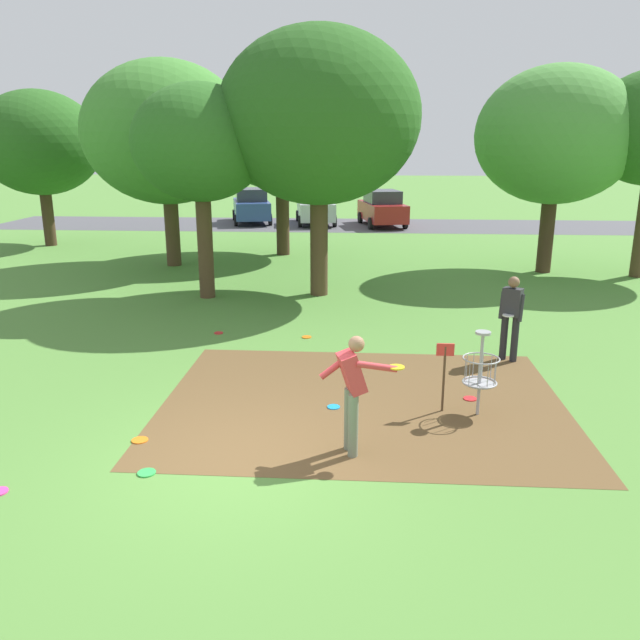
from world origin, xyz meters
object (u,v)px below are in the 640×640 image
object	(u,v)px
tree_far_left	(556,136)
parked_car_center_left	(316,207)
parked_car_leftmost	(251,206)
tree_near_right	(319,118)
frisbee_far_right	(307,337)
frisbee_mid_grass	(147,473)
tree_mid_right	(200,144)
tree_near_left	(40,143)
frisbee_far_left	(140,440)
frisbee_near_basket	(219,333)
tree_mid_center	(166,133)
player_throwing	(511,314)
player_foreground_watching	(353,387)
parked_car_center_right	(382,208)
tree_mid_left	(281,126)
frisbee_by_tee	(470,399)
disc_golf_basket	(476,370)

from	to	relation	value
tree_far_left	parked_car_center_left	xyz separation A→B (m)	(-8.66, 12.57, -3.50)
parked_car_leftmost	tree_near_right	bearing A→B (deg)	-73.75
parked_car_leftmost	frisbee_far_right	bearing A→B (deg)	-76.85
tree_far_left	parked_car_center_left	distance (m)	15.66
frisbee_mid_grass	tree_far_left	distance (m)	17.30
frisbee_mid_grass	tree_mid_right	xyz separation A→B (m)	(-1.57, 9.83, 4.16)
tree_near_left	tree_far_left	distance (m)	19.85
frisbee_far_left	frisbee_far_right	bearing A→B (deg)	69.31
frisbee_far_right	frisbee_mid_grass	bearing A→B (deg)	-104.27
frisbee_near_basket	frisbee_mid_grass	xyz separation A→B (m)	(0.47, -6.35, 0.00)
tree_mid_center	player_throwing	bearing A→B (deg)	-44.89
player_foreground_watching	tree_near_left	bearing A→B (deg)	126.42
frisbee_mid_grass	frisbee_far_left	world-z (taller)	same
parked_car_center_left	parked_car_center_right	bearing A→B (deg)	-8.57
player_foreground_watching	parked_car_center_left	bearing A→B (deg)	95.45
tree_near_right	tree_mid_center	distance (m)	6.87
frisbee_far_right	tree_near_left	xyz separation A→B (m)	(-12.04, 12.45, 4.18)
frisbee_far_left	parked_car_leftmost	world-z (taller)	parked_car_leftmost
frisbee_far_left	parked_car_leftmost	bearing A→B (deg)	96.33
frisbee_mid_grass	parked_car_center_right	distance (m)	26.50
frisbee_far_right	tree_mid_right	xyz separation A→B (m)	(-3.14, 3.66, 4.16)
tree_mid_left	tree_near_left	bearing A→B (deg)	171.16
frisbee_by_tee	frisbee_far_left	size ratio (longest dim) A/B	0.95
frisbee_mid_grass	tree_near_left	size ratio (longest dim) A/B	0.04
frisbee_far_left	tree_near_left	xyz separation A→B (m)	(-10.06, 17.70, 4.18)
frisbee_mid_grass	tree_mid_right	bearing A→B (deg)	99.08
frisbee_near_basket	tree_near_right	bearing A→B (deg)	63.33
player_foreground_watching	tree_mid_left	bearing A→B (deg)	100.49
frisbee_far_left	tree_mid_right	size ratio (longest dim) A/B	0.04
tree_mid_left	parked_car_center_left	distance (m)	10.48
frisbee_by_tee	frisbee_far_left	xyz separation A→B (m)	(-5.07, -1.91, 0.00)
player_throwing	parked_car_center_left	size ratio (longest dim) A/B	0.39
frisbee_far_left	tree_far_left	distance (m)	16.78
frisbee_far_right	parked_car_center_right	distance (m)	20.19
tree_mid_center	disc_golf_basket	bearing A→B (deg)	-55.26
player_foreground_watching	frisbee_mid_grass	bearing A→B (deg)	-163.90
disc_golf_basket	parked_car_center_right	size ratio (longest dim) A/B	0.31
parked_car_leftmost	frisbee_far_left	bearing A→B (deg)	-83.67
tree_far_left	player_throwing	bearing A→B (deg)	-108.78
frisbee_near_basket	parked_car_center_right	distance (m)	20.33
frisbee_far_right	parked_car_center_right	xyz separation A→B (m)	(2.19, 20.05, 0.91)
frisbee_near_basket	parked_car_center_right	bearing A→B (deg)	77.99
frisbee_near_basket	frisbee_by_tee	bearing A→B (deg)	-34.44
tree_mid_left	parked_car_leftmost	xyz separation A→B (m)	(-2.99, 10.04, -3.90)
player_throwing	parked_car_leftmost	distance (m)	23.94
frisbee_mid_grass	parked_car_center_right	bearing A→B (deg)	81.85
tree_mid_left	tree_far_left	xyz separation A→B (m)	(9.20, -2.86, -0.40)
tree_near_right	tree_mid_left	bearing A→B (deg)	105.69
frisbee_by_tee	parked_car_center_right	distance (m)	23.42
tree_mid_left	parked_car_leftmost	world-z (taller)	tree_mid_left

